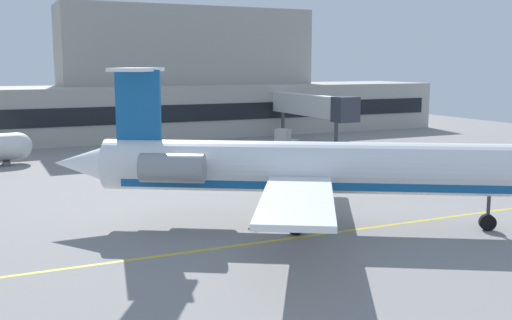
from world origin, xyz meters
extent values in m
cube|color=gray|center=(0.00, 0.00, -0.05)|extent=(120.00, 120.00, 0.10)
cube|color=yellow|center=(0.00, -1.95, 0.00)|extent=(108.00, 0.24, 0.01)
cube|color=red|center=(13.74, 8.76, 0.00)|extent=(0.30, 8.00, 0.01)
cube|color=#ADA89E|center=(7.08, 46.13, 3.20)|extent=(73.83, 12.27, 6.40)
cube|color=#9F9A91|center=(10.51, 49.20, 11.42)|extent=(33.20, 8.59, 10.05)
cube|color=black|center=(7.08, 39.95, 3.29)|extent=(70.88, 0.12, 2.06)
cube|color=silver|center=(19.42, 32.61, 4.40)|extent=(1.40, 14.78, 2.40)
cube|color=#2D333D|center=(19.42, 24.32, 4.40)|extent=(2.40, 2.00, 2.64)
cylinder|color=#4C4C51|center=(19.42, 38.50, 1.60)|extent=(0.44, 0.44, 3.20)
cylinder|color=#4C4C51|center=(19.42, 26.02, 1.60)|extent=(0.44, 0.44, 3.20)
cylinder|color=white|center=(1.59, -0.42, 3.38)|extent=(22.48, 14.78, 2.86)
cube|color=#145999|center=(1.59, -0.42, 2.59)|extent=(20.23, 13.30, 0.52)
cone|color=white|center=(-10.04, 6.38, 3.38)|extent=(4.44, 3.98, 2.43)
cube|color=white|center=(3.95, 5.65, 2.95)|extent=(7.88, 10.29, 0.28)
cube|color=white|center=(-2.55, -5.46, 2.95)|extent=(7.88, 10.29, 0.28)
cylinder|color=gray|center=(-4.00, 5.47, 3.59)|extent=(3.76, 3.10, 1.58)
cylinder|color=gray|center=(-6.28, 1.57, 3.59)|extent=(3.76, 3.10, 1.58)
cube|color=#145999|center=(-7.24, 4.75, 6.78)|extent=(2.35, 1.51, 3.94)
cube|color=white|center=(-7.24, 4.75, 8.75)|extent=(4.05, 4.97, 0.20)
cylinder|color=#3F3F44|center=(9.58, -5.10, 1.42)|extent=(0.20, 0.20, 1.50)
cylinder|color=black|center=(9.58, -5.10, 0.45)|extent=(0.95, 0.76, 0.90)
cylinder|color=#3F3F44|center=(1.48, 1.80, 1.42)|extent=(0.20, 0.20, 1.50)
cylinder|color=black|center=(1.48, 1.80, 0.45)|extent=(0.95, 0.76, 0.90)
cylinder|color=#3F3F44|center=(-0.40, -1.41, 1.42)|extent=(0.20, 0.20, 1.50)
cylinder|color=black|center=(-0.40, -1.41, 0.45)|extent=(0.95, 0.76, 0.90)
cube|color=#E5B20C|center=(-3.25, 27.94, 0.62)|extent=(2.77, 3.23, 0.54)
cube|color=#C3970A|center=(-3.69, 27.25, 1.46)|extent=(1.70, 1.67, 1.14)
cylinder|color=black|center=(-3.21, 26.70, 0.35)|extent=(0.61, 0.74, 0.70)
cylinder|color=black|center=(-4.40, 27.46, 0.35)|extent=(0.61, 0.74, 0.70)
cylinder|color=black|center=(-2.10, 28.42, 0.35)|extent=(0.61, 0.74, 0.70)
cylinder|color=black|center=(-3.30, 29.19, 0.35)|extent=(0.61, 0.74, 0.70)
cube|color=silver|center=(14.64, 28.46, 0.62)|extent=(3.54, 3.30, 0.55)
cube|color=#B8B1A9|center=(13.92, 27.87, 1.58)|extent=(1.91, 1.92, 1.36)
cylinder|color=black|center=(14.23, 27.12, 0.35)|extent=(0.72, 0.66, 0.70)
cylinder|color=black|center=(13.25, 28.31, 0.35)|extent=(0.72, 0.66, 0.70)
cylinder|color=black|center=(16.03, 28.60, 0.35)|extent=(0.72, 0.66, 0.70)
cylinder|color=black|center=(15.05, 29.79, 0.35)|extent=(0.72, 0.66, 0.70)
sphere|color=white|center=(-12.25, 30.36, 1.60)|extent=(2.46, 2.46, 2.46)
cube|color=#59595B|center=(-13.38, 29.88, 0.17)|extent=(0.60, 2.26, 0.35)
cone|color=orange|center=(4.35, 3.22, 0.28)|extent=(0.36, 0.36, 0.55)
cube|color=black|center=(4.35, 3.22, 0.02)|extent=(0.47, 0.47, 0.04)
cone|color=orange|center=(-2.04, 0.48, 0.28)|extent=(0.36, 0.36, 0.55)
cube|color=black|center=(-2.04, 0.48, 0.02)|extent=(0.47, 0.47, 0.04)
camera|label=1|loc=(-15.55, -29.13, 9.03)|focal=42.53mm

